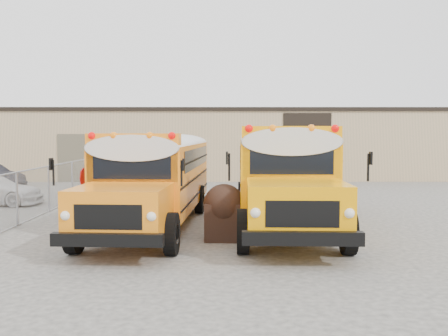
{
  "coord_description": "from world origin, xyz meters",
  "views": [
    {
      "loc": [
        0.73,
        -16.18,
        3.05
      ],
      "look_at": [
        0.78,
        4.56,
        1.6
      ],
      "focal_mm": 40.0,
      "sensor_mm": 36.0,
      "label": 1
    }
  ],
  "objects": [
    {
      "name": "ground",
      "position": [
        0.0,
        0.0,
        0.0
      ],
      "size": [
        120.0,
        120.0,
        0.0
      ],
      "primitive_type": "plane",
      "color": "#4A4744",
      "rests_on": "ground"
    },
    {
      "name": "warehouse",
      "position": [
        -0.0,
        19.99,
        2.37
      ],
      "size": [
        30.2,
        10.2,
        4.67
      ],
      "color": "tan",
      "rests_on": "ground"
    },
    {
      "name": "chainlink_fence",
      "position": [
        -6.0,
        3.0,
        0.9
      ],
      "size": [
        0.07,
        18.07,
        1.81
      ],
      "color": "gray",
      "rests_on": "ground"
    },
    {
      "name": "school_bus_left",
      "position": [
        -1.15,
        6.93,
        1.79
      ],
      "size": [
        3.5,
        10.68,
        3.09
      ],
      "color": "orange",
      "rests_on": "ground"
    },
    {
      "name": "school_bus_right",
      "position": [
        2.96,
        7.67,
        1.9
      ],
      "size": [
        3.23,
        11.32,
        3.29
      ],
      "color": "#FFA003",
      "rests_on": "ground"
    },
    {
      "name": "tarp_bundle",
      "position": [
        0.76,
        -2.07,
        0.82
      ],
      "size": [
        1.18,
        1.18,
        1.61
      ],
      "color": "black",
      "rests_on": "ground"
    }
  ]
}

